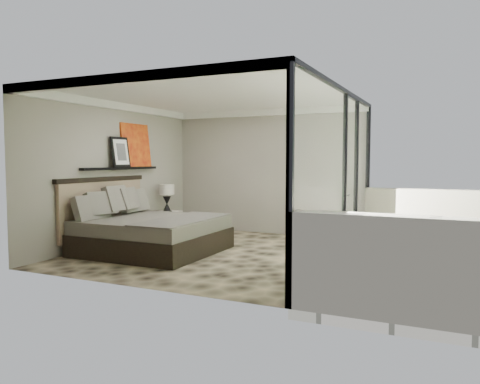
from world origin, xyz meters
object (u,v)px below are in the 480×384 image
at_px(nightstand, 167,223).
at_px(table_lamp, 167,194).
at_px(lounger, 388,257).
at_px(bed, 148,231).

relative_size(nightstand, table_lamp, 0.84).
bearing_deg(nightstand, lounger, -34.52).
height_order(nightstand, lounger, lounger).
xyz_separation_m(table_lamp, lounger, (4.94, -1.39, -0.72)).
distance_m(bed, lounger, 4.20).
bearing_deg(lounger, bed, -171.38).
bearing_deg(bed, table_lamp, 113.35).
height_order(bed, table_lamp, bed).
distance_m(table_lamp, lounger, 5.18).
bearing_deg(bed, lounger, 5.31).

